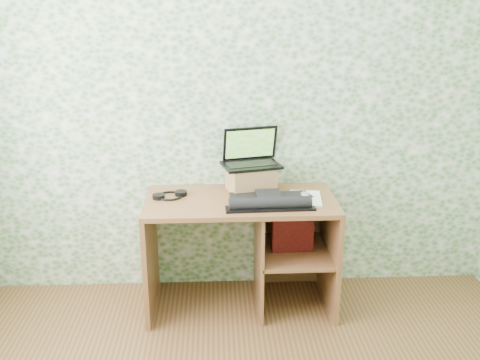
{
  "coord_description": "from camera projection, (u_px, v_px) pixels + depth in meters",
  "views": [
    {
      "loc": [
        -0.16,
        -1.71,
        1.92
      ],
      "look_at": [
        -0.01,
        1.39,
        0.89
      ],
      "focal_mm": 40.0,
      "sensor_mm": 36.0,
      "label": 1
    }
  ],
  "objects": [
    {
      "name": "notepad",
      "position": [
        305.0,
        199.0,
        3.36
      ],
      "size": [
        0.23,
        0.3,
        0.01
      ],
      "primitive_type": "cube",
      "rotation": [
        0.0,
        0.0,
        -0.12
      ],
      "color": "white",
      "rests_on": "desk"
    },
    {
      "name": "keyboard",
      "position": [
        269.0,
        201.0,
        3.26
      ],
      "size": [
        0.54,
        0.29,
        0.08
      ],
      "rotation": [
        0.0,
        0.0,
        0.04
      ],
      "color": "black",
      "rests_on": "desk"
    },
    {
      "name": "headphones",
      "position": [
        170.0,
        195.0,
        3.4
      ],
      "size": [
        0.22,
        0.21,
        0.03
      ],
      "rotation": [
        0.0,
        0.0,
        0.39
      ],
      "color": "black",
      "rests_on": "desk"
    },
    {
      "name": "laptop",
      "position": [
        251.0,
        156.0,
        3.47
      ],
      "size": [
        0.41,
        0.33,
        0.24
      ],
      "rotation": [
        0.0,
        0.0,
        0.24
      ],
      "color": "black",
      "rests_on": "riser"
    },
    {
      "name": "riser",
      "position": [
        251.0,
        179.0,
        3.48
      ],
      "size": [
        0.33,
        0.3,
        0.17
      ],
      "primitive_type": "cube",
      "rotation": [
        0.0,
        0.0,
        0.24
      ],
      "color": "olive",
      "rests_on": "desk"
    },
    {
      "name": "wall_back",
      "position": [
        238.0,
        104.0,
        3.48
      ],
      "size": [
        3.5,
        0.0,
        3.5
      ],
      "primitive_type": "plane",
      "rotation": [
        1.57,
        0.0,
        0.0
      ],
      "color": "white",
      "rests_on": "ground"
    },
    {
      "name": "desk",
      "position": [
        252.0,
        236.0,
        3.48
      ],
      "size": [
        1.2,
        0.6,
        0.75
      ],
      "color": "brown",
      "rests_on": "floor"
    },
    {
      "name": "pen",
      "position": [
        309.0,
        194.0,
        3.41
      ],
      "size": [
        0.04,
        0.12,
        0.01
      ],
      "primitive_type": "cylinder",
      "rotation": [
        1.57,
        0.0,
        0.3
      ],
      "color": "black",
      "rests_on": "notepad"
    },
    {
      "name": "mouse",
      "position": [
        305.0,
        196.0,
        3.34
      ],
      "size": [
        0.08,
        0.1,
        0.03
      ],
      "primitive_type": "ellipsoid",
      "rotation": [
        0.0,
        0.0,
        -0.37
      ],
      "color": "#BABABC",
      "rests_on": "notepad"
    },
    {
      "name": "red_box",
      "position": [
        292.0,
        227.0,
        3.44
      ],
      "size": [
        0.27,
        0.09,
        0.32
      ],
      "primitive_type": "cube",
      "rotation": [
        0.0,
        0.0,
        0.04
      ],
      "color": "maroon",
      "rests_on": "desk"
    }
  ]
}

